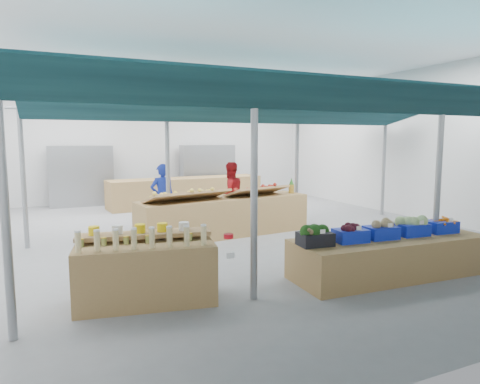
{
  "coord_description": "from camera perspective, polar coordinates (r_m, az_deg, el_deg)",
  "views": [
    {
      "loc": [
        -3.58,
        -9.19,
        2.22
      ],
      "look_at": [
        -0.12,
        -1.6,
        1.2
      ],
      "focal_mm": 32.0,
      "sensor_mm": 36.0,
      "label": 1
    }
  ],
  "objects": [
    {
      "name": "back_shelving_right",
      "position": [
        16.22,
        -4.34,
        2.64
      ],
      "size": [
        2.0,
        0.5,
        2.0
      ],
      "primitive_type": "cube",
      "color": "#B23F33",
      "rests_on": "floor"
    },
    {
      "name": "crate_celeriac",
      "position": [
        7.27,
        18.29,
        -4.8
      ],
      "size": [
        0.53,
        0.43,
        0.31
      ],
      "rotation": [
        0.0,
        0.0,
        -0.1
      ],
      "color": "#1127B8",
      "rests_on": "veg_counter"
    },
    {
      "name": "far_counter",
      "position": [
        14.63,
        -7.11,
        0.06
      ],
      "size": [
        5.31,
        1.44,
        0.94
      ],
      "primitive_type": "cube",
      "rotation": [
        0.0,
        0.0,
        0.07
      ],
      "color": "olive",
      "rests_on": "floor"
    },
    {
      "name": "veg_counter",
      "position": [
        7.49,
        19.24,
        -8.14
      ],
      "size": [
        3.33,
        1.25,
        0.64
      ],
      "primitive_type": "cube",
      "rotation": [
        0.0,
        0.0,
        -0.05
      ],
      "color": "olive",
      "rests_on": "floor"
    },
    {
      "name": "apple_heap_red",
      "position": [
        10.26,
        2.32,
        0.4
      ],
      "size": [
        1.62,
        1.01,
        0.27
      ],
      "rotation": [
        0.0,
        0.0,
        0.22
      ],
      "color": "#997247",
      "rests_on": "fruit_counter"
    },
    {
      "name": "bottle_shelf",
      "position": [
        6.1,
        -12.44,
        -10.1
      ],
      "size": [
        1.97,
        1.4,
        1.1
      ],
      "rotation": [
        0.0,
        0.0,
        -0.18
      ],
      "color": "olive",
      "rests_on": "floor"
    },
    {
      "name": "back_shelving_left",
      "position": [
        15.27,
        -20.4,
        1.95
      ],
      "size": [
        2.0,
        0.5,
        2.0
      ],
      "primitive_type": "cube",
      "color": "#B23F33",
      "rests_on": "floor"
    },
    {
      "name": "fruit_counter",
      "position": [
        10.01,
        -2.01,
        -3.28
      ],
      "size": [
        4.19,
        1.43,
        0.88
      ],
      "primitive_type": "cube",
      "rotation": [
        0.0,
        0.0,
        0.11
      ],
      "color": "olive",
      "rests_on": "floor"
    },
    {
      "name": "sparrow",
      "position": [
        6.36,
        9.43,
        -5.23
      ],
      "size": [
        0.12,
        0.09,
        0.11
      ],
      "rotation": [
        0.0,
        0.0,
        -0.1
      ],
      "color": "brown",
      "rests_on": "crate_broccoli"
    },
    {
      "name": "crate_beets",
      "position": [
        6.91,
        14.51,
        -5.37
      ],
      "size": [
        0.53,
        0.43,
        0.29
      ],
      "rotation": [
        0.0,
        0.0,
        -0.1
      ],
      "color": "#1127B8",
      "rests_on": "veg_counter"
    },
    {
      "name": "vendor_right",
      "position": [
        11.18,
        -1.33,
        -0.21
      ],
      "size": [
        0.86,
        0.71,
        1.64
      ],
      "primitive_type": "imported",
      "rotation": [
        0.0,
        0.0,
        3.25
      ],
      "color": "maroon",
      "rests_on": "floor"
    },
    {
      "name": "crate_broccoli",
      "position": [
        6.55,
        10.0,
        -5.69
      ],
      "size": [
        0.53,
        0.43,
        0.35
      ],
      "rotation": [
        0.0,
        0.0,
        -0.1
      ],
      "color": "black",
      "rests_on": "veg_counter"
    },
    {
      "name": "vendor_left",
      "position": [
        10.61,
        -10.31,
        -0.71
      ],
      "size": [
        0.64,
        0.46,
        1.64
      ],
      "primitive_type": "imported",
      "rotation": [
        0.0,
        0.0,
        3.25
      ],
      "color": "navy",
      "rests_on": "floor"
    },
    {
      "name": "hall",
      "position": [
        11.22,
        -5.98,
        9.11
      ],
      "size": [
        13.0,
        13.0,
        13.0
      ],
      "color": "silver",
      "rests_on": "ground"
    },
    {
      "name": "crate_carrots",
      "position": [
        8.14,
        25.19,
        -4.11
      ],
      "size": [
        0.53,
        0.43,
        0.29
      ],
      "rotation": [
        0.0,
        0.0,
        -0.1
      ],
      "color": "#1127B8",
      "rests_on": "veg_counter"
    },
    {
      "name": "pole_ribbon",
      "position": [
        5.03,
        -1.52,
        -6.15
      ],
      "size": [
        0.12,
        0.12,
        0.28
      ],
      "color": "red",
      "rests_on": "pole_grid"
    },
    {
      "name": "crate_cabbage",
      "position": [
        7.68,
        21.95,
        -4.22
      ],
      "size": [
        0.53,
        0.43,
        0.35
      ],
      "rotation": [
        0.0,
        0.0,
        -0.1
      ],
      "color": "#1127B8",
      "rests_on": "veg_counter"
    },
    {
      "name": "pineapple",
      "position": [
        10.85,
        6.87,
        0.8
      ],
      "size": [
        0.14,
        0.14,
        0.39
      ],
      "rotation": [
        0.0,
        0.0,
        0.22
      ],
      "color": "#8C6019",
      "rests_on": "fruit_counter"
    },
    {
      "name": "floor",
      "position": [
        10.11,
        -3.18,
        -5.73
      ],
      "size": [
        13.0,
        13.0,
        0.0
      ],
      "primitive_type": "plane",
      "color": "slate",
      "rests_on": "ground"
    },
    {
      "name": "apple_heap_yellow",
      "position": [
        9.4,
        -6.97,
        -0.25
      ],
      "size": [
        2.01,
        1.1,
        0.27
      ],
      "rotation": [
        0.0,
        0.0,
        0.22
      ],
      "color": "#997247",
      "rests_on": "fruit_counter"
    },
    {
      "name": "awnings",
      "position": [
        8.62,
        5.76,
        10.66
      ],
      "size": [
        9.5,
        7.08,
        0.3
      ],
      "color": "#0A252D",
      "rests_on": "pole_grid"
    },
    {
      "name": "pole_grid",
      "position": [
        8.61,
        5.68,
        4.22
      ],
      "size": [
        10.0,
        4.6,
        3.0
      ],
      "color": "gray",
      "rests_on": "floor"
    }
  ]
}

